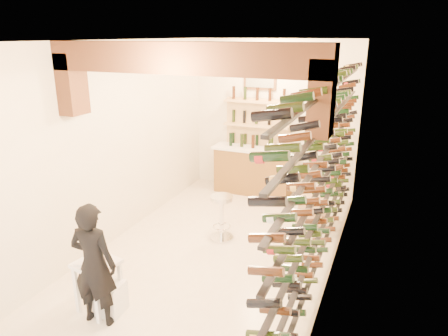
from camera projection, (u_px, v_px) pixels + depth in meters
name	position (u px, v px, depth m)	size (l,w,h in m)	color
ground	(217.00, 251.00, 6.53)	(6.00, 6.00, 0.00)	silver
room_shell	(208.00, 113.00, 5.60)	(3.52, 6.02, 3.21)	silver
wine_rack	(321.00, 170.00, 5.49)	(0.32, 5.70, 2.56)	black
back_counter	(253.00, 169.00, 8.80)	(1.70, 0.62, 1.29)	brown
back_shelving	(257.00, 138.00, 8.81)	(1.40, 0.31, 2.73)	tan
tasting_table	(97.00, 271.00, 4.99)	(0.54, 0.54, 0.81)	white
white_stool	(110.00, 298.00, 5.05)	(0.32, 0.32, 0.39)	white
person	(94.00, 265.00, 4.73)	(0.55, 0.36, 1.52)	black
chrome_barstool	(222.00, 214.00, 6.81)	(0.39, 0.39, 0.76)	silver
crate_lower	(311.00, 220.00, 7.29)	(0.50, 0.35, 0.30)	tan
crate_upper	(312.00, 205.00, 7.20)	(0.47, 0.32, 0.27)	tan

